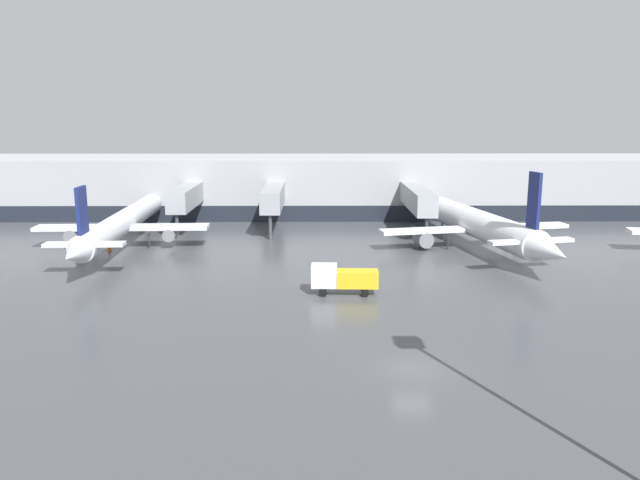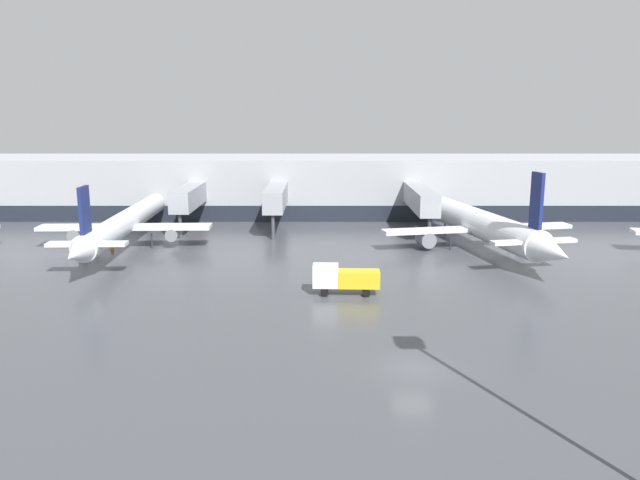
% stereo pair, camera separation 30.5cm
% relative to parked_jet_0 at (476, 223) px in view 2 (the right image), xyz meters
% --- Properties ---
extents(ground_plane, '(320.00, 320.00, 0.00)m').
position_rel_parked_jet_0_xyz_m(ground_plane, '(-13.11, -36.47, -2.88)').
color(ground_plane, '#424449').
extents(terminal_building, '(160.00, 31.97, 9.00)m').
position_rel_parked_jet_0_xyz_m(terminal_building, '(-13.22, 25.32, 1.62)').
color(terminal_building, '#9EA0A5').
rests_on(terminal_building, ground_plane).
extents(parked_jet_0, '(23.74, 37.34, 10.24)m').
position_rel_parked_jet_0_xyz_m(parked_jet_0, '(0.00, 0.00, 0.00)').
color(parked_jet_0, silver).
rests_on(parked_jet_0, ground_plane).
extents(parked_jet_2, '(20.61, 38.11, 9.00)m').
position_rel_parked_jet_0_xyz_m(parked_jet_2, '(-42.52, -0.11, 0.09)').
color(parked_jet_2, silver).
rests_on(parked_jet_2, ground_plane).
extents(service_truck_0, '(6.04, 2.03, 2.71)m').
position_rel_parked_jet_0_xyz_m(service_truck_0, '(-16.89, -19.85, -1.35)').
color(service_truck_0, gold).
rests_on(service_truck_0, ground_plane).
extents(traffic_cone_0, '(0.49, 0.49, 0.80)m').
position_rel_parked_jet_0_xyz_m(traffic_cone_0, '(-43.66, -1.87, -2.48)').
color(traffic_cone_0, orange).
rests_on(traffic_cone_0, ground_plane).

